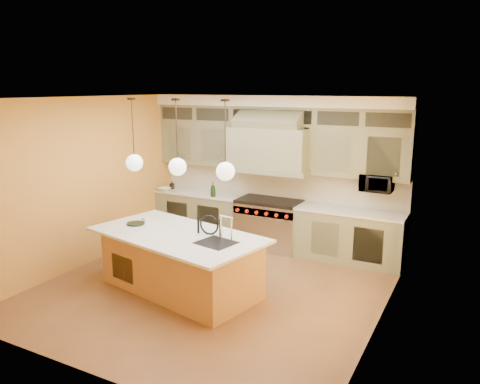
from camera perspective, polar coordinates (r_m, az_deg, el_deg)
The scene contains 18 objects.
floor at distance 7.40m, azimuth -3.46°, elevation -11.68°, with size 5.00×5.00×0.00m, color brown.
ceiling at distance 6.75m, azimuth -3.79°, elevation 11.37°, with size 5.00×5.00×0.00m, color white.
wall_back at distance 9.12m, azimuth 4.58°, elevation 2.53°, with size 5.00×5.00×0.00m, color gold.
wall_front at distance 5.06m, azimuth -18.58°, elevation -6.49°, with size 5.00×5.00×0.00m, color gold.
wall_left at distance 8.48m, azimuth -18.21°, elevation 1.16°, with size 5.00×5.00×0.00m, color gold.
wall_right at distance 6.06m, azimuth 17.07°, elevation -3.22°, with size 5.00×5.00×0.00m, color gold.
back_cabinetry at distance 8.88m, azimuth 3.89°, elevation 2.14°, with size 5.00×0.77×2.90m.
range at distance 9.02m, azimuth 3.57°, elevation -3.86°, with size 1.20×0.74×0.96m.
kitchen_island at distance 7.23m, azimuth -7.27°, elevation -8.34°, with size 2.87×1.90×1.35m.
counter_stool at distance 6.90m, azimuth -4.30°, elevation -7.27°, with size 0.46×0.46×1.22m.
microwave at distance 8.31m, azimuth 16.32°, elevation 1.06°, with size 0.54×0.37×0.30m, color black.
oil_bottle_a at distance 9.19m, azimuth -3.31°, elevation 0.30°, with size 0.11×0.11×0.29m, color black.
oil_bottle_b at distance 10.01m, azimuth -8.30°, elevation 0.88°, with size 0.08×0.08×0.17m, color black.
fruit_bowl at distance 9.86m, azimuth -9.20°, elevation 0.34°, with size 0.26×0.26×0.06m, color white.
cup at distance 7.64m, azimuth -11.48°, elevation -3.37°, with size 0.11×0.11×0.11m, color white.
pendant_left at distance 7.33m, azimuth -12.75°, elevation 3.73°, with size 0.26×0.26×1.11m.
pendant_center at distance 6.85m, azimuth -7.63°, elevation 3.31°, with size 0.26×0.26×1.11m.
pendant_right at distance 6.42m, azimuth -1.78°, elevation 2.79°, with size 0.26×0.26×1.11m.
Camera 1 is at (3.52, -5.75, 3.06)m, focal length 35.00 mm.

